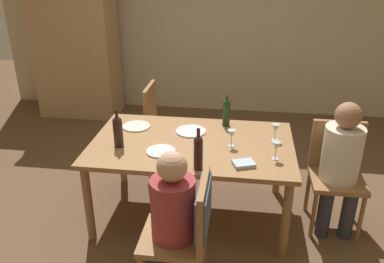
# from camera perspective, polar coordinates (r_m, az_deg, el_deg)

# --- Properties ---
(ground_plane) EXTENTS (10.00, 10.00, 0.00)m
(ground_plane) POSITION_cam_1_polar(r_m,az_deg,el_deg) (3.81, 0.00, -11.51)
(ground_plane) COLOR brown
(rear_room_partition) EXTENTS (6.40, 0.12, 2.70)m
(rear_room_partition) POSITION_cam_1_polar(r_m,az_deg,el_deg) (5.86, 3.78, 15.82)
(rear_room_partition) COLOR beige
(rear_room_partition) RESTS_ON ground_plane
(armoire_cabinet) EXTENTS (1.18, 0.62, 2.18)m
(armoire_cabinet) POSITION_cam_1_polar(r_m,az_deg,el_deg) (5.95, -16.34, 12.56)
(armoire_cabinet) COLOR tan
(armoire_cabinet) RESTS_ON ground_plane
(dining_table) EXTENTS (1.72, 1.07, 0.74)m
(dining_table) POSITION_cam_1_polar(r_m,az_deg,el_deg) (3.46, 0.00, -2.67)
(dining_table) COLOR olive
(dining_table) RESTS_ON ground_plane
(chair_near) EXTENTS (0.46, 0.44, 0.92)m
(chair_near) POSITION_cam_1_polar(r_m,az_deg,el_deg) (2.71, -0.04, -12.89)
(chair_near) COLOR olive
(chair_near) RESTS_ON ground_plane
(chair_right_end) EXTENTS (0.44, 0.44, 0.92)m
(chair_right_end) POSITION_cam_1_polar(r_m,az_deg,el_deg) (3.66, 19.90, -4.83)
(chair_right_end) COLOR olive
(chair_right_end) RESTS_ON ground_plane
(chair_far_left) EXTENTS (0.44, 0.44, 0.92)m
(chair_far_left) POSITION_cam_1_polar(r_m,az_deg,el_deg) (4.41, -4.51, 1.71)
(chair_far_left) COLOR olive
(chair_far_left) RESTS_ON ground_plane
(person_woman_host) EXTENTS (0.34, 0.30, 1.11)m
(person_woman_host) POSITION_cam_1_polar(r_m,az_deg,el_deg) (2.70, -3.25, -11.76)
(person_woman_host) COLOR #33333D
(person_woman_host) RESTS_ON ground_plane
(person_man_bearded) EXTENTS (0.32, 0.37, 1.16)m
(person_man_bearded) POSITION_cam_1_polar(r_m,az_deg,el_deg) (3.50, 20.54, -3.84)
(person_man_bearded) COLOR #33333D
(person_man_bearded) RESTS_ON ground_plane
(wine_bottle_tall_green) EXTENTS (0.07, 0.07, 0.30)m
(wine_bottle_tall_green) POSITION_cam_1_polar(r_m,az_deg,el_deg) (3.70, 4.94, 2.84)
(wine_bottle_tall_green) COLOR #19381E
(wine_bottle_tall_green) RESTS_ON dining_table
(wine_bottle_dark_red) EXTENTS (0.07, 0.07, 0.33)m
(wine_bottle_dark_red) POSITION_cam_1_polar(r_m,az_deg,el_deg) (2.95, 0.90, -2.86)
(wine_bottle_dark_red) COLOR black
(wine_bottle_dark_red) RESTS_ON dining_table
(wine_bottle_short_olive) EXTENTS (0.08, 0.08, 0.33)m
(wine_bottle_short_olive) POSITION_cam_1_polar(r_m,az_deg,el_deg) (3.35, -10.53, 0.13)
(wine_bottle_short_olive) COLOR black
(wine_bottle_short_olive) RESTS_ON dining_table
(wine_glass_near_left) EXTENTS (0.07, 0.07, 0.15)m
(wine_glass_near_left) POSITION_cam_1_polar(r_m,az_deg,el_deg) (3.49, 11.82, 0.37)
(wine_glass_near_left) COLOR silver
(wine_glass_near_left) RESTS_ON dining_table
(wine_glass_centre) EXTENTS (0.07, 0.07, 0.15)m
(wine_glass_centre) POSITION_cam_1_polar(r_m,az_deg,el_deg) (3.33, 5.67, -0.45)
(wine_glass_centre) COLOR silver
(wine_glass_centre) RESTS_ON dining_table
(wine_glass_near_right) EXTENTS (0.07, 0.07, 0.15)m
(wine_glass_near_right) POSITION_cam_1_polar(r_m,az_deg,el_deg) (3.18, 11.93, -2.15)
(wine_glass_near_right) COLOR silver
(wine_glass_near_right) RESTS_ON dining_table
(dinner_plate_host) EXTENTS (0.27, 0.27, 0.01)m
(dinner_plate_host) POSITION_cam_1_polar(r_m,az_deg,el_deg) (3.61, -0.16, 0.05)
(dinner_plate_host) COLOR white
(dinner_plate_host) RESTS_ON dining_table
(dinner_plate_guest_left) EXTENTS (0.24, 0.24, 0.01)m
(dinner_plate_guest_left) POSITION_cam_1_polar(r_m,az_deg,el_deg) (3.27, -4.46, -2.82)
(dinner_plate_guest_left) COLOR white
(dinner_plate_guest_left) RESTS_ON dining_table
(dinner_plate_guest_right) EXTENTS (0.26, 0.26, 0.01)m
(dinner_plate_guest_right) POSITION_cam_1_polar(r_m,az_deg,el_deg) (3.75, -7.95, 0.74)
(dinner_plate_guest_right) COLOR white
(dinner_plate_guest_right) RESTS_ON dining_table
(folded_napkin) EXTENTS (0.19, 0.17, 0.03)m
(folded_napkin) POSITION_cam_1_polar(r_m,az_deg,el_deg) (3.08, 7.39, -4.58)
(folded_napkin) COLOR #ADC6D6
(folded_napkin) RESTS_ON dining_table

